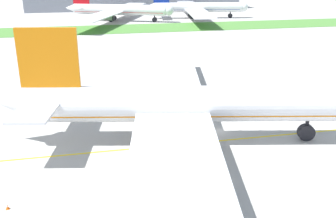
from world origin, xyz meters
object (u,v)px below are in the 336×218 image
object	(u,v)px
service_truck_baggage_loader	(45,73)
parked_airliner_far_centre	(196,8)
airliner_foreground	(182,105)
traffic_cone_near_nose	(7,207)
parked_airliner_far_left	(117,10)

from	to	relation	value
service_truck_baggage_loader	parked_airliner_far_centre	world-z (taller)	parked_airliner_far_centre
airliner_foreground	traffic_cone_near_nose	xyz separation A→B (m)	(-21.45, -12.37, -5.15)
parked_airliner_far_left	parked_airliner_far_centre	xyz separation A→B (m)	(38.03, 3.32, -0.07)
service_truck_baggage_loader	parked_airliner_far_centre	bearing A→B (deg)	57.75
airliner_foreground	parked_airliner_far_centre	distance (m)	141.26
airliner_foreground	service_truck_baggage_loader	bearing A→B (deg)	120.66
service_truck_baggage_loader	parked_airliner_far_left	world-z (taller)	parked_airliner_far_left
parked_airliner_far_left	parked_airliner_far_centre	bearing A→B (deg)	4.99
airliner_foreground	parked_airliner_far_left	world-z (taller)	airliner_foreground
parked_airliner_far_centre	traffic_cone_near_nose	bearing A→B (deg)	-112.85
parked_airliner_far_left	service_truck_baggage_loader	bearing A→B (deg)	-104.29
parked_airliner_far_left	parked_airliner_far_centre	world-z (taller)	parked_airliner_far_left
parked_airliner_far_centre	service_truck_baggage_loader	bearing A→B (deg)	-122.25
service_truck_baggage_loader	parked_airliner_far_centre	size ratio (longest dim) A/B	0.06
service_truck_baggage_loader	parked_airliner_far_left	bearing A→B (deg)	75.71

